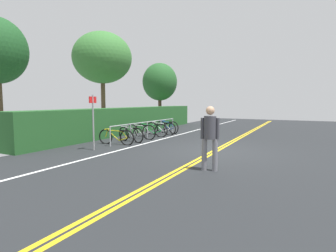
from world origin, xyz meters
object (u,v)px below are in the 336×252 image
(bike_rack, at_px, (147,126))
(bicycle_3, at_px, (151,130))
(pedestrian, at_px, (210,134))
(bicycle_0, at_px, (116,137))
(bicycle_4, at_px, (161,128))
(bicycle_5, at_px, (167,127))
(tree_mid, at_px, (102,58))
(bicycle_1, at_px, (131,134))
(bicycle_2, at_px, (140,132))
(sign_post_near, at_px, (93,117))
(tree_far_right, at_px, (160,82))

(bike_rack, height_order, bicycle_3, bike_rack)
(bicycle_3, relative_size, pedestrian, 1.04)
(bicycle_0, relative_size, bicycle_4, 0.97)
(bicycle_5, distance_m, tree_mid, 5.40)
(bicycle_1, bearing_deg, bicycle_2, 5.54)
(pedestrian, height_order, sign_post_near, sign_post_near)
(bicycle_3, relative_size, tree_mid, 0.31)
(pedestrian, xyz_separation_m, sign_post_near, (0.89, 4.82, 0.27))
(bicycle_2, xyz_separation_m, sign_post_near, (-3.34, -0.10, 0.89))
(bike_rack, bearing_deg, bicycle_5, 1.56)
(bicycle_0, height_order, bicycle_1, bicycle_1)
(bicycle_5, bearing_deg, bicycle_0, 179.99)
(bicycle_1, height_order, pedestrian, pedestrian)
(bicycle_1, xyz_separation_m, tree_far_right, (8.25, 3.04, 2.98))
(tree_mid, bearing_deg, tree_far_right, -3.26)
(pedestrian, bearing_deg, sign_post_near, 79.53)
(bike_rack, height_order, bicycle_1, bike_rack)
(bike_rack, height_order, bicycle_4, bike_rack)
(bike_rack, relative_size, bicycle_0, 3.40)
(bicycle_0, relative_size, tree_mid, 0.30)
(bicycle_2, bearing_deg, bicycle_5, -0.56)
(bike_rack, height_order, bicycle_2, bike_rack)
(bicycle_3, bearing_deg, pedestrian, -136.70)
(bicycle_1, relative_size, bicycle_3, 0.94)
(bicycle_2, bearing_deg, bicycle_0, -179.20)
(sign_post_near, height_order, tree_mid, tree_mid)
(sign_post_near, bearing_deg, pedestrian, -100.47)
(bike_rack, height_order, pedestrian, pedestrian)
(bicycle_3, bearing_deg, bike_rack, -172.38)
(bike_rack, bearing_deg, bicycle_4, -0.07)
(bicycle_0, relative_size, bicycle_3, 0.97)
(pedestrian, bearing_deg, tree_far_right, 34.27)
(bicycle_1, xyz_separation_m, bicycle_2, (0.92, 0.09, 0.03))
(pedestrian, relative_size, tree_mid, 0.30)
(pedestrian, distance_m, tree_mid, 10.39)
(tree_mid, bearing_deg, bicycle_0, -132.96)
(bicycle_3, relative_size, bicycle_4, 1.00)
(bicycle_5, height_order, tree_mid, tree_mid)
(sign_post_near, xyz_separation_m, tree_far_right, (10.66, 3.05, 2.06))
(bicycle_0, bearing_deg, bicycle_5, -0.01)
(pedestrian, bearing_deg, bicycle_2, 49.33)
(tree_mid, height_order, tree_far_right, tree_mid)
(tree_far_right, bearing_deg, bicycle_1, -159.76)
(pedestrian, height_order, tree_far_right, tree_far_right)
(bicycle_0, distance_m, bicycle_1, 0.98)
(bicycle_5, bearing_deg, bicycle_2, 179.44)
(bike_rack, height_order, tree_far_right, tree_far_right)
(bicycle_4, bearing_deg, tree_far_right, 29.36)
(bicycle_1, bearing_deg, bike_rack, -0.02)
(bicycle_1, bearing_deg, bicycle_5, 0.96)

